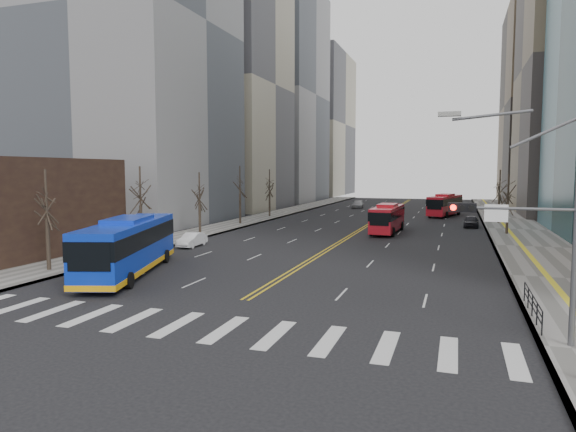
{
  "coord_description": "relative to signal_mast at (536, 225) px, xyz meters",
  "views": [
    {
      "loc": [
        10.8,
        -20.12,
        7.02
      ],
      "look_at": [
        0.37,
        11.37,
        4.06
      ],
      "focal_mm": 32.0,
      "sensor_mm": 36.0,
      "label": 1
    }
  ],
  "objects": [
    {
      "name": "car_white",
      "position": [
        -26.08,
        19.54,
        -4.21
      ],
      "size": [
        1.49,
        3.94,
        1.28
      ],
      "primitive_type": "imported",
      "rotation": [
        0.0,
        0.0,
        0.03
      ],
      "color": "white",
      "rests_on": "ground"
    },
    {
      "name": "street_trees",
      "position": [
        -20.94,
        32.55,
        0.02
      ],
      "size": [
        35.2,
        47.2,
        7.6
      ],
      "color": "#2C241B",
      "rests_on": "ground"
    },
    {
      "name": "red_bus_near",
      "position": [
        -10.36,
        35.78,
        -3.03
      ],
      "size": [
        2.89,
        10.32,
        3.27
      ],
      "color": "red",
      "rests_on": "ground"
    },
    {
      "name": "sidewalk_left",
      "position": [
        -30.27,
        43.0,
        -4.78
      ],
      "size": [
        5.0,
        130.0,
        0.15
      ],
      "primitive_type": "cube",
      "color": "slate",
      "rests_on": "ground"
    },
    {
      "name": "car_silver",
      "position": [
        -20.61,
        72.57,
        -4.18
      ],
      "size": [
        2.28,
        4.83,
        1.36
      ],
      "primitive_type": "imported",
      "rotation": [
        0.0,
        0.0,
        0.08
      ],
      "color": "#9C9CA1",
      "rests_on": "ground"
    },
    {
      "name": "centerline",
      "position": [
        -13.77,
        53.0,
        -4.85
      ],
      "size": [
        0.55,
        100.0,
        0.01
      ],
      "color": "gold",
      "rests_on": "ground"
    },
    {
      "name": "ground",
      "position": [
        -13.77,
        -2.0,
        -4.86
      ],
      "size": [
        220.0,
        220.0,
        0.0
      ],
      "primitive_type": "plane",
      "color": "black"
    },
    {
      "name": "car_dark_mid",
      "position": [
        -1.27,
        44.81,
        -4.14
      ],
      "size": [
        1.92,
        4.31,
        1.44
      ],
      "primitive_type": "imported",
      "rotation": [
        0.0,
        0.0,
        -0.05
      ],
      "color": "black",
      "rests_on": "ground"
    },
    {
      "name": "blue_bus",
      "position": [
        -23.94,
        7.03,
        -2.83
      ],
      "size": [
        6.74,
        13.65,
        3.87
      ],
      "color": "#0D33CD",
      "rests_on": "ground"
    },
    {
      "name": "pedestrian_railing",
      "position": [
        0.53,
        4.0,
        -4.03
      ],
      "size": [
        0.06,
        6.06,
        1.02
      ],
      "color": "black",
      "rests_on": "sidewalk_right"
    },
    {
      "name": "crosswalk",
      "position": [
        -13.77,
        -2.0,
        -4.85
      ],
      "size": [
        26.7,
        4.0,
        0.01
      ],
      "color": "silver",
      "rests_on": "ground"
    },
    {
      "name": "car_dark_far",
      "position": [
        -1.27,
        73.19,
        -4.29
      ],
      "size": [
        3.1,
        4.46,
        1.13
      ],
      "primitive_type": "imported",
      "rotation": [
        0.0,
        0.0,
        0.33
      ],
      "color": "black",
      "rests_on": "ground"
    },
    {
      "name": "red_bus_far",
      "position": [
        -4.75,
        59.74,
        -2.95
      ],
      "size": [
        5.11,
        11.04,
        3.42
      ],
      "color": "red",
      "rests_on": "ground"
    },
    {
      "name": "signal_mast",
      "position": [
        0.0,
        0.0,
        0.0
      ],
      "size": [
        5.37,
        0.37,
        9.39
      ],
      "color": "slate",
      "rests_on": "ground"
    },
    {
      "name": "sidewalk_right",
      "position": [
        3.73,
        43.0,
        -4.78
      ],
      "size": [
        7.0,
        130.0,
        0.15
      ],
      "primitive_type": "cube",
      "color": "slate",
      "rests_on": "ground"
    },
    {
      "name": "office_towers",
      "position": [
        -13.64,
        66.51,
        19.07
      ],
      "size": [
        83.0,
        134.0,
        58.0
      ],
      "color": "gray",
      "rests_on": "ground"
    }
  ]
}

